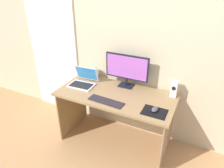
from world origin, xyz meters
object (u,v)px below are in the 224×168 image
monitor (127,69)px  speaker_right (174,89)px  laptop (83,81)px  mouse (155,109)px  fishbowl (92,73)px  keyboard_external (106,101)px

monitor → speaker_right: bearing=0.6°
speaker_right → laptop: laptop is taller
monitor → laptop: size_ratio=1.67×
laptop → mouse: 1.00m
speaker_right → monitor: bearing=-179.4°
fishbowl → keyboard_external: 0.62m
fishbowl → mouse: bearing=-21.4°
monitor → laptop: monitor is taller
speaker_right → mouse: speaker_right is taller
monitor → laptop: 0.58m
keyboard_external → mouse: size_ratio=4.11×
fishbowl → laptop: bearing=-94.9°
laptop → fishbowl: size_ratio=1.83×
keyboard_external → speaker_right: bearing=38.1°
fishbowl → keyboard_external: fishbowl is taller
monitor → laptop: bearing=-158.7°
fishbowl → mouse: (0.96, -0.38, -0.06)m
monitor → speaker_right: monitor is taller
monitor → speaker_right: (0.58, 0.01, -0.14)m
keyboard_external → fishbowl: bearing=138.2°
speaker_right → mouse: bearing=-106.1°
fishbowl → keyboard_external: (0.43, -0.44, -0.08)m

